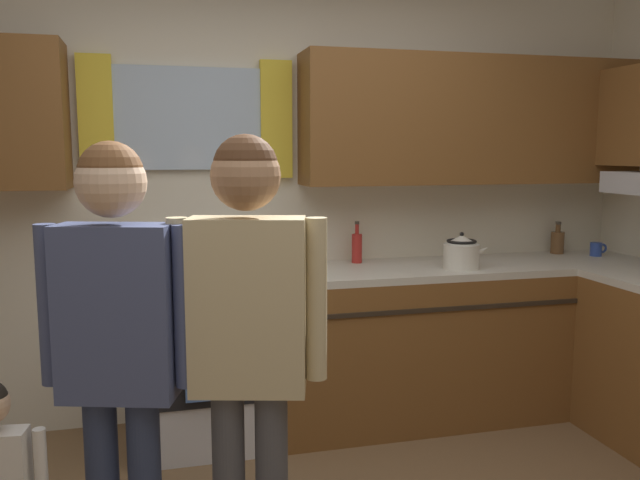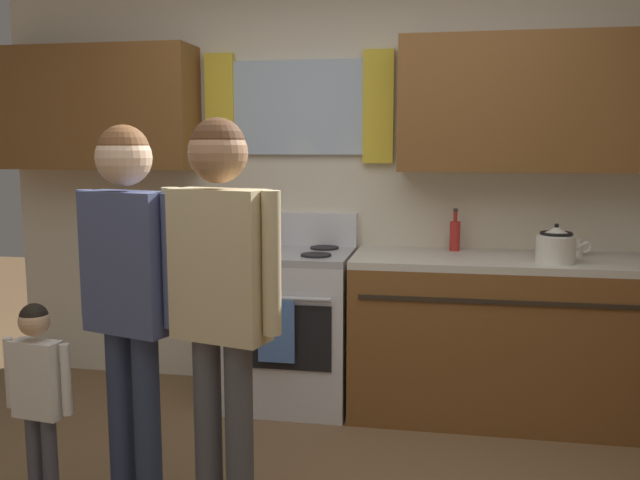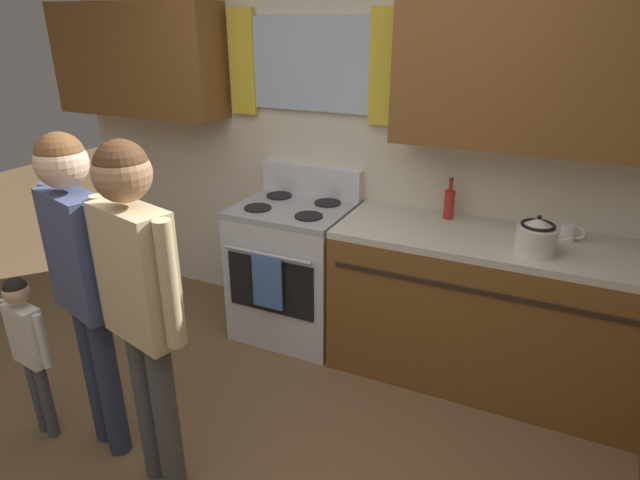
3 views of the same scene
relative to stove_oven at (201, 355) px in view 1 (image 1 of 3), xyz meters
The scene contains 10 objects.
back_wall_unit 1.14m from the stove_oven, 31.41° to the left, with size 4.60×0.42×2.60m.
kitchen_counter_run 1.93m from the stove_oven, 13.48° to the right, with size 2.32×2.20×0.90m.
stove_oven is the anchor object (origin of this frame).
bottle_sauce_red 1.09m from the stove_oven, 11.62° to the left, with size 0.06×0.06×0.25m.
bottle_squat_brown 2.36m from the stove_oven, ahead, with size 0.08×0.08×0.21m.
mug_cobalt_blue 2.52m from the stove_oven, ahead, with size 0.11×0.07×0.08m.
mug_ceramic_white 1.67m from the stove_oven, ahead, with size 0.13×0.08×0.09m.
stovetop_kettle 1.54m from the stove_oven, ahead, with size 0.27×0.20×0.21m.
adult_holding_child 1.49m from the stove_oven, 104.04° to the right, with size 0.48×0.25×1.58m.
adult_in_plaid 1.53m from the stove_oven, 87.61° to the right, with size 0.49×0.24×1.60m.
Camera 1 is at (-0.60, -1.86, 1.55)m, focal length 36.32 mm.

